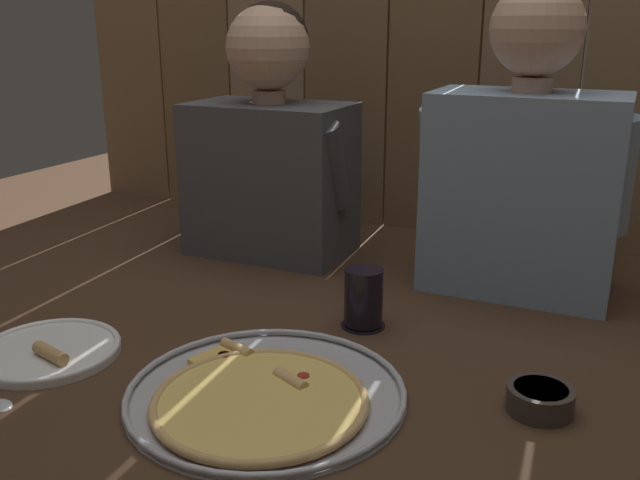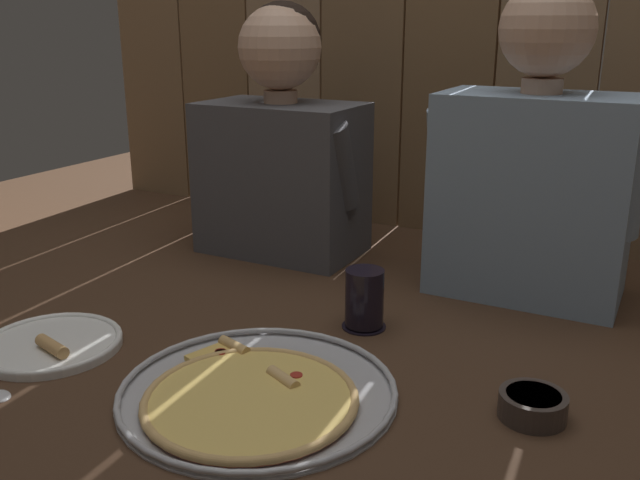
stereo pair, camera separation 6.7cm
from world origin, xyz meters
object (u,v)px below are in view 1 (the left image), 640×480
object	(u,v)px
dipping_bowl	(540,398)
diner_left	(270,143)
diner_right	(526,157)
dinner_plate	(48,351)
pizza_tray	(264,395)
drinking_glass	(364,298)

from	to	relation	value
dipping_bowl	diner_left	distance (m)	0.91
diner_right	dinner_plate	bearing A→B (deg)	-135.50
pizza_tray	drinking_glass	size ratio (longest dim) A/B	3.78
drinking_glass	dipping_bowl	xyz separation A→B (m)	(0.35, -0.17, -0.03)
drinking_glass	dipping_bowl	size ratio (longest dim) A/B	1.16
dipping_bowl	diner_left	world-z (taller)	diner_left
pizza_tray	dipping_bowl	size ratio (longest dim) A/B	4.38
pizza_tray	diner_right	distance (m)	0.75
dipping_bowl	diner_right	bearing A→B (deg)	103.55
dipping_bowl	diner_left	bearing A→B (deg)	145.13
diner_left	pizza_tray	bearing A→B (deg)	-62.80
drinking_glass	diner_right	bearing A→B (deg)	55.30
diner_left	diner_right	distance (m)	0.60
drinking_glass	dinner_plate	bearing A→B (deg)	-143.08
dinner_plate	dipping_bowl	size ratio (longest dim) A/B	2.47
pizza_tray	dipping_bowl	world-z (taller)	dipping_bowl
pizza_tray	dipping_bowl	xyz separation A→B (m)	(0.39, 0.14, 0.01)
pizza_tray	dipping_bowl	distance (m)	0.41
dinner_plate	dipping_bowl	distance (m)	0.82
pizza_tray	dipping_bowl	bearing A→B (deg)	20.51
dinner_plate	dipping_bowl	xyz separation A→B (m)	(0.80, 0.17, 0.01)
dipping_bowl	pizza_tray	bearing A→B (deg)	-159.49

